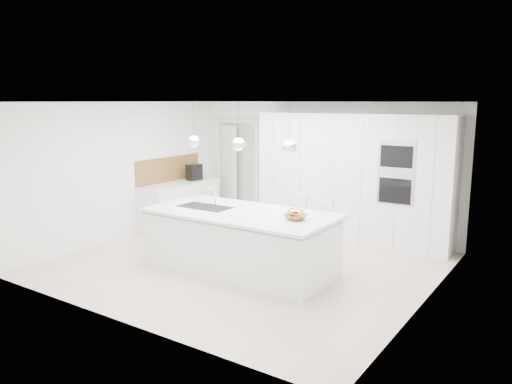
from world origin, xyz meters
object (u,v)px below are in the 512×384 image
Objects in this scene: island_base at (239,243)px; fruit_bowl at (296,217)px; espresso_machine at (194,172)px; bar_stool_right at (319,233)px; bar_stool_left at (295,227)px.

island_base is 1.06m from fruit_bowl.
island_base is 3.24m from espresso_machine.
espresso_machine reaches higher than island_base.
espresso_machine is at bearing 142.76° from island_base.
island_base is at bearing -134.73° from bar_stool_right.
espresso_machine is at bearing 151.58° from fruit_bowl.
bar_stool_left is at bearing -12.19° from espresso_machine.
fruit_bowl is 0.93× the size of espresso_machine.
fruit_bowl reaches higher than island_base.
fruit_bowl is 1.06m from bar_stool_left.
bar_stool_right reaches higher than island_base.
bar_stool_left is 1.03× the size of bar_stool_right.
island_base is 1.01m from bar_stool_left.
bar_stool_right is at bearing 93.52° from fruit_bowl.
bar_stool_right is (0.44, -0.02, -0.02)m from bar_stool_left.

